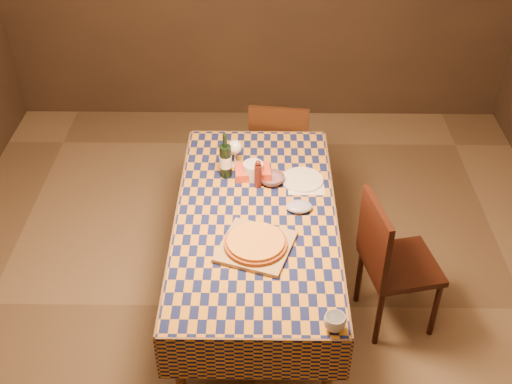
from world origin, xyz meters
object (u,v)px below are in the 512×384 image
cutting_board (256,247)px  pizza (256,243)px  chair_right (389,258)px  dining_table (256,225)px  wine_bottle (226,160)px  white_plate (302,180)px  bowl (272,179)px  chair_far (279,149)px

cutting_board → pizza: pizza is taller
pizza → chair_right: 0.86m
chair_right → dining_table: bearing=173.4°
pizza → wine_bottle: 0.71m
cutting_board → white_plate: cutting_board is taller
wine_bottle → pizza: bearing=-73.9°
bowl → cutting_board: bearing=-98.5°
dining_table → cutting_board: (0.00, -0.29, 0.09)m
pizza → bowl: 0.61m
cutting_board → chair_right: chair_right is taller
cutting_board → wine_bottle: 0.71m
dining_table → wine_bottle: (-0.19, 0.39, 0.19)m
wine_bottle → cutting_board: bearing=-73.9°
wine_bottle → bowl: bearing=-14.0°
chair_far → cutting_board: bearing=-96.5°
bowl → chair_far: chair_far is taller
dining_table → pizza: pizza is taller
bowl → white_plate: size_ratio=0.61×
dining_table → chair_far: size_ratio=1.98×
pizza → bowl: bearing=81.5°
dining_table → bowl: 0.35m
wine_bottle → white_plate: 0.49m
dining_table → chair_far: 1.10m
pizza → white_plate: pizza is taller
bowl → chair_right: chair_right is taller
dining_table → bowl: bowl is taller
white_plate → bowl: bearing=-174.0°
bowl → chair_far: 0.81m
bowl → chair_right: size_ratio=0.17×
cutting_board → chair_far: (0.16, 1.36, -0.26)m
bowl → chair_far: bearing=85.0°
dining_table → wine_bottle: size_ratio=6.02×
bowl → white_plate: 0.19m
dining_table → white_plate: white_plate is taller
chair_right → wine_bottle: bearing=153.9°
white_plate → chair_far: (-0.12, 0.74, -0.25)m
white_plate → chair_far: size_ratio=0.28×
bowl → chair_far: (0.07, 0.76, -0.27)m
pizza → white_plate: bearing=65.8°
dining_table → white_plate: (0.28, 0.34, 0.08)m
wine_bottle → chair_right: wine_bottle is taller
cutting_board → chair_far: chair_far is taller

